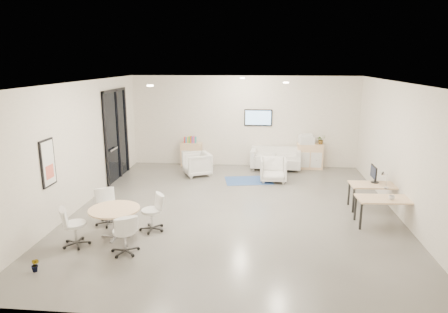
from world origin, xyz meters
name	(u,v)px	position (x,y,z in m)	size (l,w,h in m)	color
room_shell	(236,149)	(0.00, 0.00, 1.60)	(9.60, 10.60, 4.80)	#5B5853
glass_door	(116,132)	(-3.95, 2.51, 1.50)	(0.09, 1.90, 2.85)	black
artwork	(48,163)	(-3.97, -1.60, 1.55)	(0.05, 0.54, 1.04)	black
wall_tv	(258,118)	(0.50, 4.46, 1.75)	(0.98, 0.06, 0.58)	black
ceiling_spots	(230,82)	(-0.20, 0.83, 3.18)	(3.14, 4.14, 0.03)	#FFEAC6
sideboard_left	(192,154)	(-1.87, 4.28, 0.42)	(0.74, 0.39, 0.83)	#DEB485
sideboard_right	(310,156)	(2.33, 4.26, 0.44)	(0.89, 0.43, 0.89)	#DEB485
books	(190,140)	(-1.91, 4.28, 0.94)	(0.43, 0.14, 0.22)	red
printer	(306,139)	(2.19, 4.26, 1.05)	(0.55, 0.49, 0.35)	white
loveseat	(276,159)	(1.14, 4.07, 0.35)	(1.77, 0.98, 0.64)	silver
blue_rug	(249,180)	(0.26, 2.57, 0.01)	(1.46, 0.97, 0.01)	#2D478B
armchair_left	(197,163)	(-1.47, 3.05, 0.42)	(0.81, 0.76, 0.83)	silver
armchair_right	(273,169)	(1.02, 2.59, 0.41)	(0.79, 0.74, 0.82)	silver
desk_rear	(376,187)	(3.55, 0.37, 0.60)	(1.31, 0.69, 0.67)	#DEB485
desk_front	(386,201)	(3.48, -0.68, 0.59)	(1.30, 0.70, 0.66)	#DEB485
monitor	(374,174)	(3.51, 0.52, 0.90)	(0.20, 0.50, 0.44)	black
round_table	(114,212)	(-2.45, -1.87, 0.57)	(1.08, 1.08, 0.66)	#DEB485
meeting_chairs	(115,219)	(-2.45, -1.87, 0.41)	(2.16, 2.16, 0.82)	white
plant_cabinet	(321,141)	(2.69, 4.25, 1.01)	(0.29, 0.32, 0.25)	#3F7F3F
plant_floor	(36,269)	(-3.37, -3.41, 0.06)	(0.15, 0.27, 0.12)	#3F7F3F
cup	(392,197)	(3.57, -0.77, 0.73)	(0.13, 0.10, 0.13)	white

